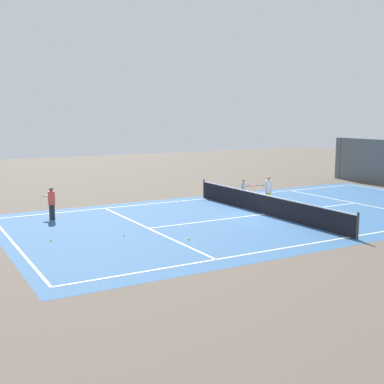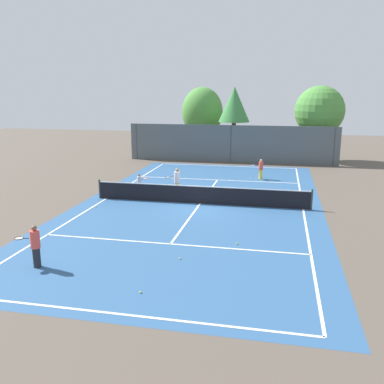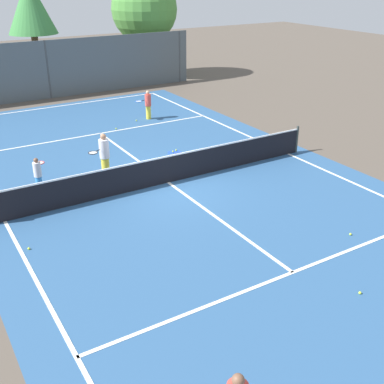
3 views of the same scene
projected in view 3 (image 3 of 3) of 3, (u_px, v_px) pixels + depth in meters
The scene contains 15 objects.
ground_plane at pixel (168, 183), 16.83m from camera, with size 80.00×80.00×0.00m, color brown.
court_surface at pixel (168, 183), 16.83m from camera, with size 13.00×25.00×0.01m.
tennis_net at pixel (168, 169), 16.62m from camera, with size 11.90×0.10×1.10m.
perimeter_fence at pixel (48, 70), 27.01m from camera, with size 18.00×0.12×3.20m.
tree_0 at pixel (30, 6), 27.23m from camera, with size 2.78×2.78×6.42m.
tree_2 at pixel (144, 9), 31.29m from camera, with size 4.29×4.29×6.50m.
player_0 at pixel (148, 104), 23.58m from camera, with size 0.88×0.43×1.41m.
player_2 at pixel (38, 174), 15.91m from camera, with size 0.56×0.83×1.21m.
player_3 at pixel (104, 156), 16.86m from camera, with size 0.90×0.67×1.64m.
ball_crate at pixel (175, 156), 18.67m from camera, with size 0.44×0.33×0.43m.
tennis_ball_0 at pixel (350, 234), 13.51m from camera, with size 0.07×0.07×0.07m, color #CCE533.
tennis_ball_1 at pixel (116, 129), 22.34m from camera, with size 0.07×0.07×0.07m, color #CCE533.
tennis_ball_2 at pixel (136, 121), 23.52m from camera, with size 0.07×0.07×0.07m, color #CCE533.
tennis_ball_3 at pixel (29, 249), 12.83m from camera, with size 0.07×0.07×0.07m, color #CCE533.
tennis_ball_5 at pixel (360, 293), 11.08m from camera, with size 0.07×0.07×0.07m, color #CCE533.
Camera 3 is at (-7.26, -13.60, 6.83)m, focal length 45.15 mm.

